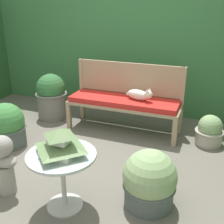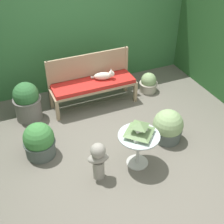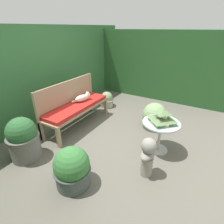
% 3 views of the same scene
% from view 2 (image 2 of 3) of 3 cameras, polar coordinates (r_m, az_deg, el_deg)
% --- Properties ---
extents(ground, '(30.00, 30.00, 0.00)m').
position_cam_2_polar(ground, '(5.19, -0.73, -5.39)').
color(ground, '#666056').
extents(foliage_hedge_back, '(6.40, 0.80, 1.99)m').
position_cam_2_polar(foliage_hedge_back, '(6.57, -8.91, 13.83)').
color(foliage_hedge_back, '#38703D').
rests_on(foliage_hedge_back, ground).
extents(garden_bench, '(1.61, 0.50, 0.49)m').
position_cam_2_polar(garden_bench, '(5.84, -3.42, 4.90)').
color(garden_bench, tan).
rests_on(garden_bench, ground).
extents(bench_backrest, '(1.61, 0.06, 0.95)m').
position_cam_2_polar(bench_backrest, '(5.90, -4.31, 8.12)').
color(bench_backrest, tan).
rests_on(bench_backrest, ground).
extents(cat, '(0.42, 0.26, 0.20)m').
position_cam_2_polar(cat, '(5.85, -1.43, 6.68)').
color(cat, silver).
rests_on(cat, garden_bench).
extents(patio_table, '(0.61, 0.61, 0.55)m').
position_cam_2_polar(patio_table, '(4.55, 4.88, -5.40)').
color(patio_table, '#B7B7B2').
rests_on(patio_table, ground).
extents(pagoda_birdhouse, '(0.38, 0.38, 0.24)m').
position_cam_2_polar(pagoda_birdhouse, '(4.40, 5.02, -3.23)').
color(pagoda_birdhouse, '#B2BCA8').
rests_on(pagoda_birdhouse, patio_table).
extents(garden_bust, '(0.32, 0.22, 0.62)m').
position_cam_2_polar(garden_bust, '(4.39, -2.53, -8.57)').
color(garden_bust, gray).
rests_on(garden_bust, ground).
extents(potted_plant_hedge_corner, '(0.50, 0.50, 0.72)m').
position_cam_2_polar(potted_plant_hedge_corner, '(5.69, -15.27, 1.86)').
color(potted_plant_hedge_corner, slate).
rests_on(potted_plant_hedge_corner, ground).
extents(potted_plant_path_edge, '(0.50, 0.50, 0.55)m').
position_cam_2_polar(potted_plant_path_edge, '(5.17, 10.16, -2.69)').
color(potted_plant_path_edge, '#4C5651').
rests_on(potted_plant_path_edge, ground).
extents(potted_plant_bench_right, '(0.50, 0.50, 0.58)m').
position_cam_2_polar(potted_plant_bench_right, '(4.91, -13.17, -5.23)').
color(potted_plant_bench_right, '#4C5651').
rests_on(potted_plant_bench_right, ground).
extents(potted_plant_table_far, '(0.38, 0.38, 0.40)m').
position_cam_2_polar(potted_plant_table_far, '(6.41, 6.67, 5.28)').
color(potted_plant_table_far, '#ADA393').
rests_on(potted_plant_table_far, ground).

